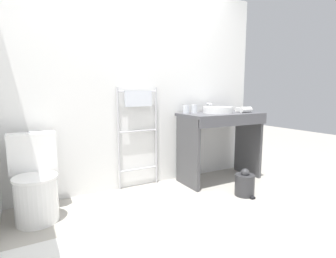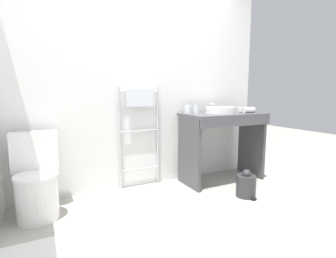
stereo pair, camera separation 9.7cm
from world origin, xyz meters
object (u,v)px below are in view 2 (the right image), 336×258
(towel_radiator, at_px, (140,116))
(cup_near_wall, at_px, (188,109))
(hair_dryer, at_px, (249,110))
(toilet, at_px, (36,182))
(sink_basin, at_px, (220,110))
(cup_near_edge, at_px, (196,109))
(trash_bin, at_px, (246,185))

(towel_radiator, bearing_deg, cup_near_wall, -5.38)
(towel_radiator, xyz_separation_m, hair_dryer, (1.36, -0.36, 0.06))
(toilet, xyz_separation_m, sink_basin, (2.12, 0.05, 0.60))
(cup_near_edge, bearing_deg, hair_dryer, -21.45)
(cup_near_wall, relative_size, trash_bin, 0.33)
(toilet, relative_size, trash_bin, 2.55)
(cup_near_edge, bearing_deg, sink_basin, -27.61)
(trash_bin, bearing_deg, cup_near_edge, 105.41)
(sink_basin, xyz_separation_m, trash_bin, (-0.07, -0.58, -0.79))
(toilet, xyz_separation_m, towel_radiator, (1.13, 0.29, 0.53))
(towel_radiator, xyz_separation_m, cup_near_wall, (0.63, -0.06, 0.07))
(cup_near_wall, relative_size, hair_dryer, 0.46)
(toilet, relative_size, hair_dryer, 3.53)
(sink_basin, bearing_deg, towel_radiator, 166.15)
(toilet, distance_m, cup_near_wall, 1.87)
(sink_basin, height_order, cup_near_wall, cup_near_wall)
(toilet, relative_size, cup_near_edge, 7.38)
(cup_near_wall, bearing_deg, sink_basin, -27.12)
(sink_basin, relative_size, trash_bin, 1.22)
(towel_radiator, relative_size, sink_basin, 3.20)
(toilet, distance_m, sink_basin, 2.20)
(sink_basin, bearing_deg, hair_dryer, -16.71)
(toilet, height_order, towel_radiator, towel_radiator)
(cup_near_edge, xyz_separation_m, hair_dryer, (0.64, -0.25, -0.02))
(towel_radiator, relative_size, cup_near_wall, 11.82)
(sink_basin, height_order, cup_near_edge, cup_near_edge)
(towel_radiator, height_order, cup_near_edge, towel_radiator)
(cup_near_wall, bearing_deg, cup_near_edge, -25.73)
(trash_bin, bearing_deg, toilet, 165.56)
(sink_basin, bearing_deg, cup_near_edge, 152.39)
(towel_radiator, distance_m, hair_dryer, 1.41)
(hair_dryer, distance_m, trash_bin, 1.01)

